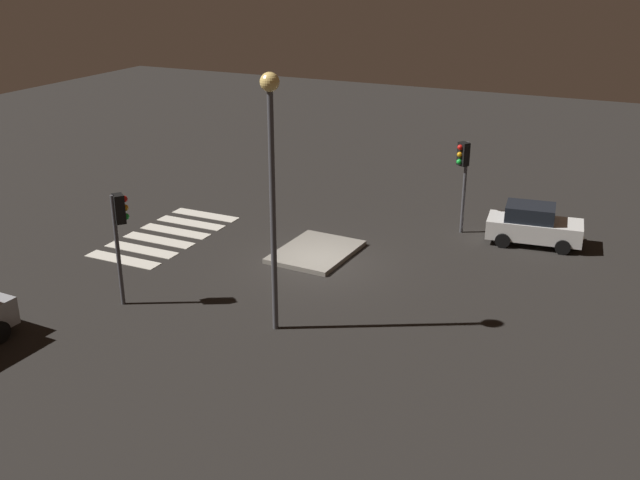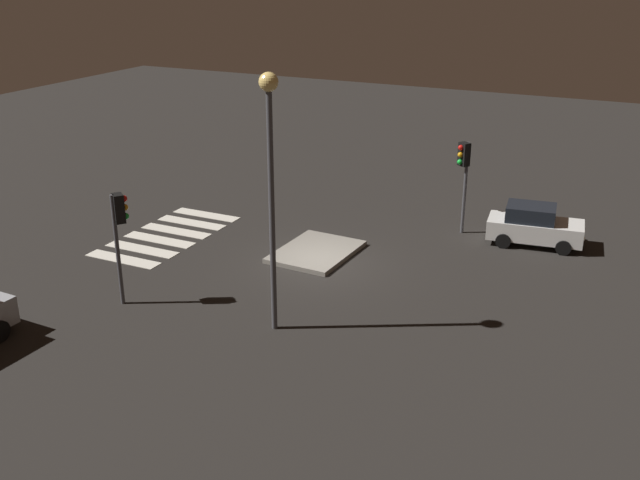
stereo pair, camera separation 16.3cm
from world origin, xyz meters
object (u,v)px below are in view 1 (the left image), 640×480
(traffic_island, at_px, (316,252))
(car_white, at_px, (533,225))
(traffic_light_east, at_px, (119,222))
(street_lamp, at_px, (272,162))
(traffic_light_west, at_px, (463,165))

(traffic_island, bearing_deg, car_white, 122.45)
(traffic_light_east, height_order, street_lamp, street_lamp)
(traffic_light_west, distance_m, street_lamp, 11.47)
(car_white, height_order, street_lamp, street_lamp)
(traffic_light_east, distance_m, street_lamp, 5.98)
(traffic_island, distance_m, traffic_light_east, 8.23)
(traffic_light_east, bearing_deg, street_lamp, -46.30)
(street_lamp, bearing_deg, car_white, 151.16)
(traffic_island, bearing_deg, traffic_light_west, 136.56)
(traffic_island, distance_m, traffic_light_west, 7.10)
(car_white, height_order, traffic_light_east, traffic_light_east)
(traffic_light_west, height_order, street_lamp, street_lamp)
(traffic_island, relative_size, street_lamp, 0.47)
(traffic_light_east, xyz_separation_m, street_lamp, (-0.56, 5.41, 2.50))
(traffic_island, distance_m, car_white, 8.91)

